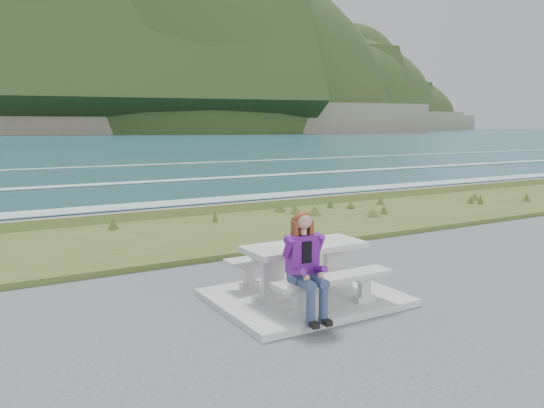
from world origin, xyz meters
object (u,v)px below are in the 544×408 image
Objects in this scene: bench_landward at (334,283)px; seated_woman at (308,280)px; picnic_table at (305,255)px; bench_seaward at (280,260)px.

seated_woman is (-0.51, -0.13, 0.15)m from bench_landward.
seated_woman is at bearing -121.48° from picnic_table.
picnic_table is 0.74m from bench_seaward.
seated_woman reaches higher than bench_landward.
seated_woman reaches higher than bench_seaward.
bench_seaward is at bearing 90.00° from bench_landward.
seated_woman is (-0.51, -0.83, -0.08)m from picnic_table.
bench_landward is 1.40m from bench_seaward.
seated_woman is at bearing -108.37° from bench_seaward.
bench_seaward is (0.00, 0.70, -0.23)m from picnic_table.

